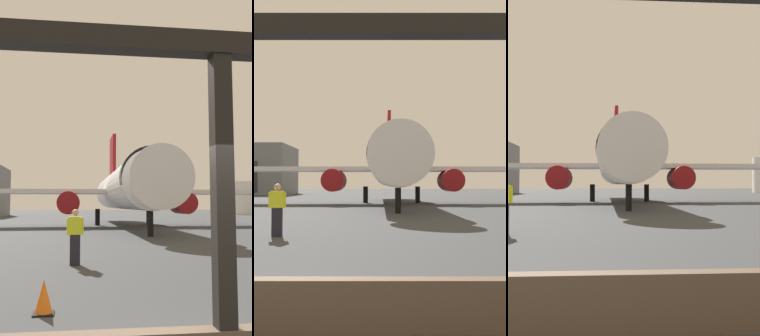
% 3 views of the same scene
% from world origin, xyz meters
% --- Properties ---
extents(ground_plane, '(220.00, 220.00, 0.00)m').
position_xyz_m(ground_plane, '(0.00, 40.00, 0.00)').
color(ground_plane, '#383A3D').
extents(window_frame, '(9.08, 0.24, 3.73)m').
position_xyz_m(window_frame, '(0.00, 0.00, 1.33)').
color(window_frame, brown).
rests_on(window_frame, ground).
extents(airplane, '(31.48, 29.94, 10.18)m').
position_xyz_m(airplane, '(2.91, 30.71, 3.33)').
color(airplane, silver).
rests_on(airplane, ground).
extents(ground_crew_worker, '(0.53, 0.28, 1.74)m').
position_xyz_m(ground_crew_worker, '(-1.54, 8.64, 0.90)').
color(ground_crew_worker, black).
rests_on(ground_crew_worker, ground).
extents(traffic_cone, '(0.36, 0.36, 0.59)m').
position_xyz_m(traffic_cone, '(-2.06, 3.09, 0.28)').
color(traffic_cone, orange).
rests_on(traffic_cone, ground).
extents(fuel_storage_tank, '(6.08, 6.08, 6.50)m').
position_xyz_m(fuel_storage_tank, '(32.23, 71.74, 3.25)').
color(fuel_storage_tank, white).
rests_on(fuel_storage_tank, ground).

